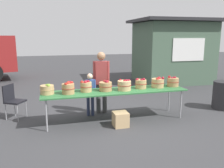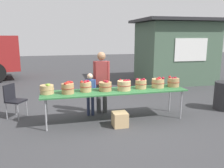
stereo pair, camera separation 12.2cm
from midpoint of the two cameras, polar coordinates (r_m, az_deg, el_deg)
The scene contains 16 objects.
ground_plane at distance 5.90m, azimuth 0.18°, elevation -8.69°, with size 40.00×40.00×0.00m, color #38383A.
market_table at distance 5.69m, azimuth 0.19°, elevation -1.89°, with size 3.50×0.76×0.75m.
apple_basket_green_0 at distance 5.53m, azimuth -16.07°, elevation -1.27°, with size 0.33×0.33×0.25m.
apple_basket_red_0 at distance 5.44m, azimuth -11.21°, elevation -0.98°, with size 0.30×0.30×0.28m.
apple_basket_red_1 at distance 5.57m, azimuth -6.98°, elevation -0.55°, with size 0.28×0.28×0.28m.
apple_basket_red_2 at distance 5.63m, azimuth -2.19°, elevation -0.48°, with size 0.32×0.32×0.26m.
apple_basket_red_3 at distance 5.69m, azimuth 2.39°, elevation -0.30°, with size 0.34×0.34×0.27m.
apple_basket_red_4 at distance 5.92m, azimuth 6.43°, elevation 0.10°, with size 0.29×0.29×0.27m.
apple_basket_red_5 at distance 6.11m, azimuth 10.50°, elevation 0.35°, with size 0.33×0.33×0.28m.
apple_basket_red_6 at distance 6.32m, azimuth 14.02°, elevation 0.55°, with size 0.31×0.31×0.28m.
vendor_adult at distance 6.18m, azimuth -3.17°, elevation 1.54°, with size 0.43×0.27×1.64m.
child_customer at distance 6.06m, azimuth -5.90°, elevation -1.72°, with size 0.29×0.17×1.11m.
food_kiosk at distance 10.94m, azimuth 14.15°, elevation 7.84°, with size 3.56×2.97×2.74m.
folding_chair at distance 6.39m, azimuth -23.46°, elevation -3.29°, with size 0.55×0.55×0.86m.
trash_barrel at distance 7.36m, azimuth 25.01°, elevation -2.47°, with size 0.59×0.59×0.79m, color #262628.
produce_crate at distance 5.46m, azimuth 1.44°, elevation -8.55°, with size 0.33×0.33×0.33m, color tan.
Camera 1 is at (-1.54, -5.31, 2.05)m, focal length 37.67 mm.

